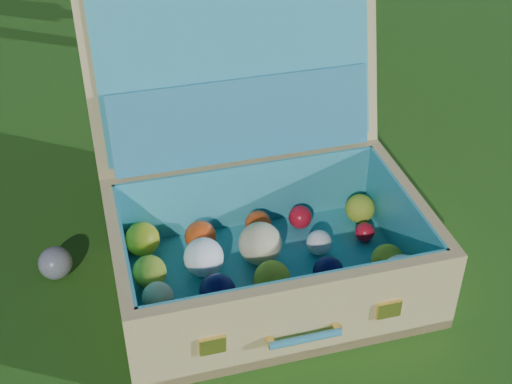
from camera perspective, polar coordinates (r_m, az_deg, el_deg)
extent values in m
plane|color=#215114|center=(1.65, -1.44, -3.69)|extent=(60.00, 60.00, 0.00)
sphere|color=#3B5F9A|center=(1.59, -15.76, -5.48)|extent=(0.07, 0.07, 0.07)
cube|color=tan|center=(1.53, 1.11, -7.19)|extent=(0.67, 0.48, 0.02)
cube|color=tan|center=(1.33, 3.57, -10.24)|extent=(0.63, 0.08, 0.19)
cube|color=tan|center=(1.62, -0.81, -0.36)|extent=(0.63, 0.08, 0.19)
cube|color=tan|center=(1.44, -10.74, -6.83)|extent=(0.06, 0.38, 0.19)
cube|color=tan|center=(1.57, 11.97, -2.80)|extent=(0.06, 0.38, 0.19)
cube|color=teal|center=(1.52, 1.12, -6.79)|extent=(0.62, 0.43, 0.01)
cube|color=teal|center=(1.33, 3.39, -9.46)|extent=(0.59, 0.06, 0.17)
cube|color=teal|center=(1.60, -0.68, -0.33)|extent=(0.59, 0.06, 0.17)
cube|color=teal|center=(1.43, -10.20, -6.39)|extent=(0.04, 0.38, 0.17)
cube|color=teal|center=(1.55, 11.53, -2.56)|extent=(0.04, 0.38, 0.17)
cube|color=tan|center=(1.54, -1.73, 10.34)|extent=(0.65, 0.21, 0.42)
cube|color=teal|center=(1.52, -1.54, 10.21)|extent=(0.60, 0.16, 0.36)
cube|color=teal|center=(1.54, -1.10, 5.82)|extent=(0.57, 0.12, 0.18)
cube|color=#F2C659|center=(1.29, -3.52, -12.15)|extent=(0.05, 0.01, 0.04)
cube|color=#F2C659|center=(1.37, 10.59, -9.22)|extent=(0.05, 0.01, 0.04)
cylinder|color=teal|center=(1.32, 3.96, -11.64)|extent=(0.14, 0.03, 0.01)
cube|color=#F2C659|center=(1.32, 1.17, -11.94)|extent=(0.01, 0.02, 0.01)
cube|color=#F2C659|center=(1.35, 6.45, -10.82)|extent=(0.01, 0.02, 0.01)
sphere|color=#BAC931|center=(1.35, -7.16, -11.22)|extent=(0.08, 0.08, 0.08)
sphere|color=#BAC931|center=(1.37, -2.05, -10.18)|extent=(0.07, 0.07, 0.07)
sphere|color=gold|center=(1.39, 2.87, -9.67)|extent=(0.07, 0.07, 0.07)
sphere|color=#D74112|center=(1.43, 7.83, -8.65)|extent=(0.05, 0.05, 0.05)
sphere|color=white|center=(1.47, 11.66, -6.76)|extent=(0.10, 0.10, 0.10)
sphere|color=beige|center=(1.43, -7.86, -8.35)|extent=(0.06, 0.06, 0.06)
sphere|color=#0D0F43|center=(1.43, -3.10, -7.97)|extent=(0.07, 0.07, 0.07)
sphere|color=#BAC931|center=(1.45, 1.29, -6.96)|extent=(0.07, 0.07, 0.07)
sphere|color=#0D0F43|center=(1.48, 5.80, -6.37)|extent=(0.06, 0.06, 0.06)
sphere|color=#BAC931|center=(1.52, 10.47, -5.36)|extent=(0.07, 0.07, 0.07)
sphere|color=#BAC931|center=(1.49, -8.51, -6.33)|extent=(0.07, 0.07, 0.07)
sphere|color=white|center=(1.50, -4.21, -5.24)|extent=(0.08, 0.08, 0.08)
sphere|color=beige|center=(1.52, 0.34, -4.14)|extent=(0.09, 0.09, 0.09)
sphere|color=white|center=(1.56, 5.07, -4.06)|extent=(0.06, 0.06, 0.06)
sphere|color=red|center=(1.61, 8.70, -3.20)|extent=(0.04, 0.04, 0.04)
sphere|color=gold|center=(1.56, -9.08, -3.75)|extent=(0.08, 0.08, 0.08)
sphere|color=#D74112|center=(1.56, -4.47, -3.55)|extent=(0.07, 0.07, 0.07)
sphere|color=#D74112|center=(1.60, 0.16, -2.55)|extent=(0.06, 0.06, 0.06)
sphere|color=red|center=(1.63, 3.55, -2.02)|extent=(0.05, 0.05, 0.05)
sphere|color=#BAC931|center=(1.65, 8.32, -1.32)|extent=(0.07, 0.07, 0.07)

